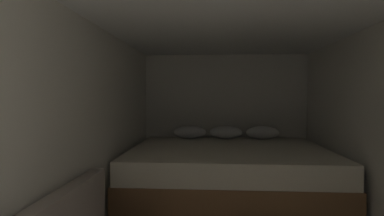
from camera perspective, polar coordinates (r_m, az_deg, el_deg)
wall_back at (r=5.09m, az=6.20°, el=-2.06°), size 2.74×0.05×2.12m
wall_left at (r=2.74m, az=-20.79°, el=-5.91°), size 0.05×5.17×2.12m
ceiling_slab at (r=2.57m, az=8.78°, el=18.09°), size 2.74×5.17×0.05m
bed at (r=4.14m, az=6.77°, el=-12.38°), size 2.52×2.03×0.97m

